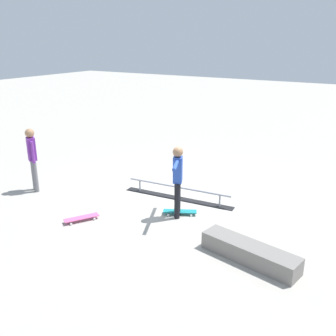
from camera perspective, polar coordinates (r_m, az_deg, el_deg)
The scene contains 7 objects.
ground_plane at distance 10.14m, azimuth -0.18°, elevation -4.22°, with size 60.00×60.00×0.00m, color #ADA89E.
grind_rail at distance 9.91m, azimuth 1.50°, elevation -3.84°, with size 3.05×0.50×0.35m.
skate_ledge at distance 7.45m, azimuth 12.25°, elevation -12.41°, with size 1.93×0.47×0.34m, color gray.
skater_main at distance 8.62m, azimuth 1.47°, elevation -1.38°, with size 0.61×1.31×1.72m.
skateboard_main at distance 9.09m, azimuth 1.81°, elevation -6.59°, with size 0.80×0.55×0.09m.
bystander_purple_shirt at distance 10.79m, azimuth -19.85°, elevation 1.67°, with size 0.38×0.29×1.76m.
loose_skateboard_pink at distance 9.00m, azimuth -12.96°, elevation -7.37°, with size 0.58×0.79×0.09m.
Camera 1 is at (-4.84, 7.95, 4.01)m, focal length 40.24 mm.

